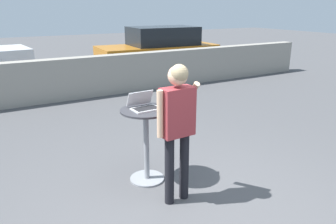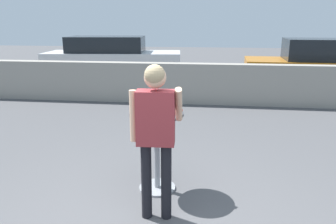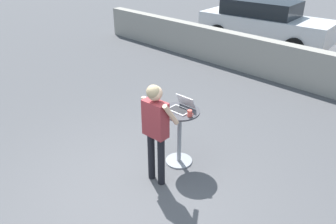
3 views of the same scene
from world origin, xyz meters
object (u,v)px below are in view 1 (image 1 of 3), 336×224
(cafe_table, at_px, (146,137))
(standing_person, at_px, (177,118))
(parked_car_near_street, at_px, (159,49))
(laptop, at_px, (144,105))
(coffee_mug, at_px, (164,103))

(cafe_table, relative_size, standing_person, 0.60)
(standing_person, distance_m, parked_car_near_street, 8.30)
(laptop, relative_size, standing_person, 0.22)
(coffee_mug, relative_size, standing_person, 0.07)
(parked_car_near_street, bearing_deg, cafe_table, -119.61)
(laptop, xyz_separation_m, standing_person, (0.09, -0.66, 0.00))
(cafe_table, distance_m, coffee_mug, 0.49)
(cafe_table, height_order, standing_person, standing_person)
(cafe_table, height_order, parked_car_near_street, parked_car_near_street)
(laptop, bearing_deg, standing_person, -81.94)
(cafe_table, height_order, laptop, laptop)
(coffee_mug, xyz_separation_m, standing_person, (-0.15, -0.58, -0.00))
(cafe_table, xyz_separation_m, laptop, (-0.00, 0.04, 0.42))
(cafe_table, xyz_separation_m, standing_person, (0.09, -0.61, 0.42))
(cafe_table, bearing_deg, standing_person, -81.59)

